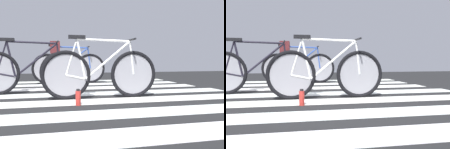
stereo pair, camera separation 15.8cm
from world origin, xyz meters
TOP-DOWN VIEW (x-y plane):
  - ground at (0.00, 0.00)m, footprint 18.00×14.00m
  - crosswalk_markings at (-0.02, 0.23)m, footprint 5.47×6.50m
  - bicycle_1_of_3 at (0.22, 0.47)m, footprint 1.74×0.52m
  - bicycle_2_of_3 at (-0.86, 1.20)m, footprint 1.74×0.52m
  - bicycle_3_of_3 at (-0.12, 2.78)m, footprint 1.74×0.52m
  - cyclist_3_of_3 at (-0.43, 2.79)m, footprint 0.32×0.41m
  - water_bottle at (-0.16, 0.02)m, footprint 0.07×0.07m

SIDE VIEW (x-z plane):
  - ground at x=0.00m, z-range 0.00..0.02m
  - crosswalk_markings at x=-0.02m, z-range 0.02..0.02m
  - water_bottle at x=-0.16m, z-range 0.01..0.22m
  - bicycle_1_of_3 at x=0.22m, z-range -0.06..0.87m
  - bicycle_2_of_3 at x=-0.86m, z-range -0.06..0.87m
  - bicycle_3_of_3 at x=-0.12m, z-range -0.06..0.87m
  - cyclist_3_of_3 at x=-0.43m, z-range 0.17..1.16m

